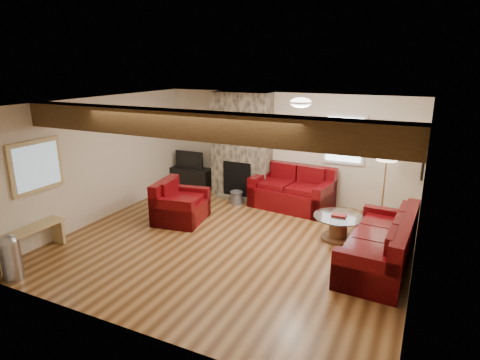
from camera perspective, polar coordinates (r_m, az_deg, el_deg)
The scene contains 18 objects.
room at distance 6.92m, azimuth -1.14°, elevation 0.53°, with size 8.00×8.00×8.00m.
oak_beam at distance 5.63m, azimuth -6.97°, elevation 7.80°, with size 6.00×0.36×0.38m, color #372210.
chimney_breast at distance 9.53m, azimuth 0.21°, elevation 4.73°, with size 1.40×0.67×2.50m.
back_window at distance 8.96m, azimuth 14.62°, elevation 5.60°, with size 0.90×0.08×1.10m, color silver, non-canonical shape.
hatch_window at distance 7.62m, azimuth -26.97°, elevation 1.76°, with size 0.08×1.00×0.90m, color tan, non-canonical shape.
ceiling_dome at distance 7.20m, azimuth 8.64°, elevation 10.61°, with size 0.40×0.40×0.18m, color beige, non-canonical shape.
artwork_back at distance 9.23m, azimuth 7.32°, elevation 7.24°, with size 0.42×0.06×0.52m, color black, non-canonical shape.
artwork_right at distance 6.40m, azimuth 24.60°, elevation 2.34°, with size 0.06×0.55×0.42m, color black, non-canonical shape.
sofa_three at distance 6.79m, azimuth 19.20°, elevation -8.14°, with size 2.21×0.92×0.85m, color #460509, non-canonical shape.
loveseat at distance 9.00m, azimuth 7.37°, elevation -1.10°, with size 1.74×1.00×0.92m, color #460509, non-canonical shape.
armchair_red at distance 8.27m, azimuth -8.42°, elevation -3.02°, with size 1.04×0.91×0.84m, color #460509, non-canonical shape.
coffee_table at distance 7.63m, azimuth 13.80°, elevation -6.57°, with size 0.92×0.92×0.48m.
tv_cabinet at distance 10.48m, azimuth -6.89°, elevation 0.31°, with size 1.06×0.43×0.53m, color black.
television at distance 10.35m, azimuth -6.98°, elevation 2.94°, with size 0.79×0.10×0.46m, color black.
floor_lamp at distance 8.41m, azimuth 20.18°, elevation 2.97°, with size 0.40×0.40×1.57m.
pine_bench at distance 7.64m, azimuth -27.84°, elevation -7.94°, with size 0.30×1.29×0.49m, color tan, non-canonical shape.
pedal_bin at distance 6.97m, azimuth -29.81°, elevation -9.45°, with size 0.29×0.29×0.72m, color #9D9CA1, non-canonical shape.
coal_bucket at distance 9.27m, azimuth -0.52°, elevation -2.47°, with size 0.32×0.32×0.30m, color slate, non-canonical shape.
Camera 1 is at (3.00, -5.95, 3.13)m, focal length 30.00 mm.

